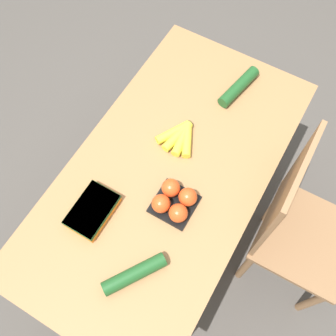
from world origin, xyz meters
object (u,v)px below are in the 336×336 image
carrot_bag (92,210)px  tomato_pack (174,201)px  chair (295,226)px  cucumber_near (239,87)px  cucumber_far (134,274)px  banana_bunch (180,136)px

carrot_bag → tomato_pack: bearing=126.2°
chair → cucumber_near: chair is taller
tomato_pack → carrot_bag: bearing=-53.8°
cucumber_near → carrot_bag: bearing=-15.9°
tomato_pack → carrot_bag: 0.31m
tomato_pack → cucumber_near: size_ratio=0.65×
cucumber_far → tomato_pack: bearing=-177.9°
chair → cucumber_near: size_ratio=4.20×
cucumber_near → chair: bearing=54.0°
banana_bunch → cucumber_far: bearing=13.3°
chair → tomato_pack: bearing=117.9°
banana_bunch → carrot_bag: carrot_bag is taller
cucumber_far → carrot_bag: bearing=-114.5°
cucumber_near → tomato_pack: bearing=2.2°
tomato_pack → carrot_bag: size_ratio=0.79×
tomato_pack → chair: bearing=118.8°
cucumber_far → banana_bunch: bearing=-166.7°
banana_bunch → cucumber_far: cucumber_far is taller
chair → cucumber_near: (-0.35, -0.48, 0.26)m
chair → carrot_bag: bearing=120.6°
tomato_pack → cucumber_far: size_ratio=0.70×
carrot_bag → cucumber_far: (0.12, 0.26, 0.00)m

